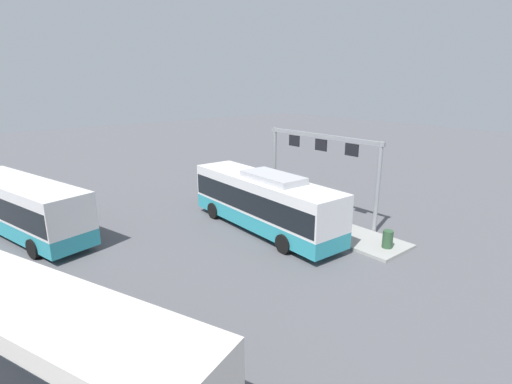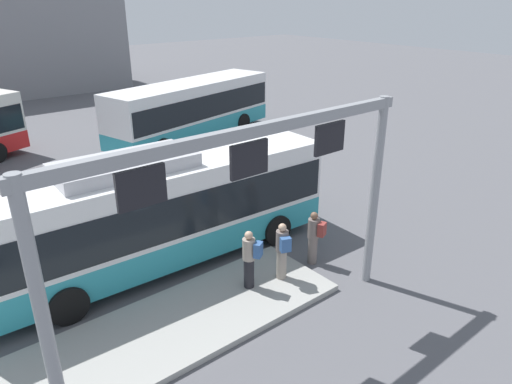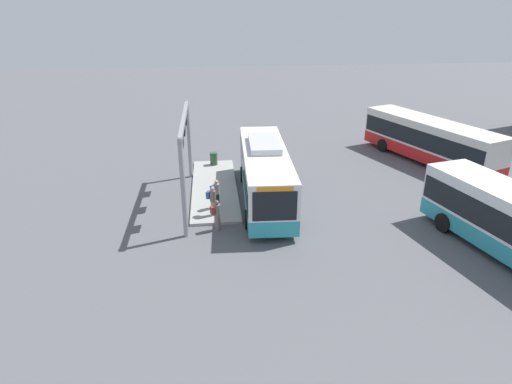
{
  "view_description": "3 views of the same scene",
  "coord_description": "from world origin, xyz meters",
  "px_view_note": "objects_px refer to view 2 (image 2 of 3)",
  "views": [
    {
      "loc": [
        -16.07,
        14.03,
        8.33
      ],
      "look_at": [
        2.33,
        -1.39,
        1.52
      ],
      "focal_mm": 27.66,
      "sensor_mm": 36.0,
      "label": 1
    },
    {
      "loc": [
        -5.63,
        -11.39,
        7.5
      ],
      "look_at": [
        3.3,
        -0.47,
        1.56
      ],
      "focal_mm": 33.3,
      "sensor_mm": 36.0,
      "label": 2
    },
    {
      "loc": [
        24.08,
        -3.04,
        10.95
      ],
      "look_at": [
        2.28,
        -0.77,
        1.53
      ],
      "focal_mm": 31.16,
      "sensor_mm": 36.0,
      "label": 3
    }
  ],
  "objects_px": {
    "bus_background_right": "(192,107)",
    "person_boarding": "(314,236)",
    "bus_main": "(157,207)",
    "person_waiting_mid": "(250,258)",
    "person_waiting_near": "(282,250)"
  },
  "relations": [
    {
      "from": "bus_background_right",
      "to": "person_boarding",
      "type": "height_order",
      "value": "bus_background_right"
    },
    {
      "from": "person_boarding",
      "to": "person_waiting_near",
      "type": "height_order",
      "value": "person_waiting_near"
    },
    {
      "from": "person_boarding",
      "to": "person_waiting_near",
      "type": "xyz_separation_m",
      "value": [
        -1.45,
        -0.2,
        0.16
      ]
    },
    {
      "from": "bus_background_right",
      "to": "person_boarding",
      "type": "relative_size",
      "value": 6.35
    },
    {
      "from": "bus_main",
      "to": "person_boarding",
      "type": "bearing_deg",
      "value": -37.73
    },
    {
      "from": "bus_background_right",
      "to": "person_waiting_near",
      "type": "bearing_deg",
      "value": 53.43
    },
    {
      "from": "person_boarding",
      "to": "person_waiting_near",
      "type": "distance_m",
      "value": 1.47
    },
    {
      "from": "bus_background_right",
      "to": "person_waiting_mid",
      "type": "relative_size",
      "value": 6.35
    },
    {
      "from": "bus_main",
      "to": "person_boarding",
      "type": "height_order",
      "value": "bus_main"
    },
    {
      "from": "bus_background_right",
      "to": "person_boarding",
      "type": "distance_m",
      "value": 14.25
    },
    {
      "from": "person_waiting_near",
      "to": "person_boarding",
      "type": "bearing_deg",
      "value": -60.61
    },
    {
      "from": "bus_main",
      "to": "person_waiting_mid",
      "type": "height_order",
      "value": "bus_main"
    },
    {
      "from": "bus_main",
      "to": "person_waiting_mid",
      "type": "bearing_deg",
      "value": -66.84
    },
    {
      "from": "person_waiting_near",
      "to": "bus_background_right",
      "type": "bearing_deg",
      "value": -1.22
    },
    {
      "from": "bus_main",
      "to": "person_waiting_near",
      "type": "bearing_deg",
      "value": -54.53
    }
  ]
}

